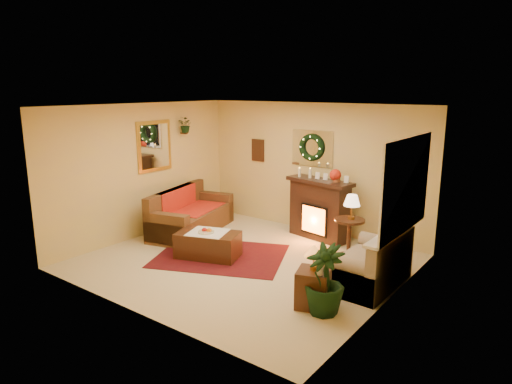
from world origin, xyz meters
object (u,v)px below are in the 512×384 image
Objects in this scene: side_table_round at (349,239)px; fireplace at (319,211)px; coffee_table at (208,246)px; end_table_square at (313,288)px; sofa at (192,211)px; loveseat at (369,258)px.

fireplace is at bearing 148.07° from side_table_round.
fireplace reaches higher than coffee_table.
end_table_square is at bearing -31.58° from coffee_table.
sofa reaches higher than loveseat.
sofa is 1.46× the size of loveseat.
side_table_round is at bearing 102.25° from end_table_square.
sofa is 3.96× the size of end_table_square.
sofa is at bearing 125.47° from coffee_table.
sofa is at bearing 159.19° from end_table_square.
fireplace is (2.27, 1.20, 0.12)m from sofa.
fireplace is at bearing 43.89° from coffee_table.
side_table_round reaches higher than coffee_table.
side_table_round is 1.31× the size of end_table_square.
side_table_round is at bearing 18.20° from coffee_table.
fireplace is 1.13× the size of coffee_table.
loveseat is at bearing -50.25° from side_table_round.
loveseat is 1.17m from side_table_round.
fireplace is at bearing 139.91° from loveseat.
loveseat is (3.92, -0.26, -0.01)m from sofa.
end_table_square is at bearing -104.35° from loveseat.
coffee_table is at bearing -165.99° from loveseat.
fireplace reaches higher than end_table_square.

